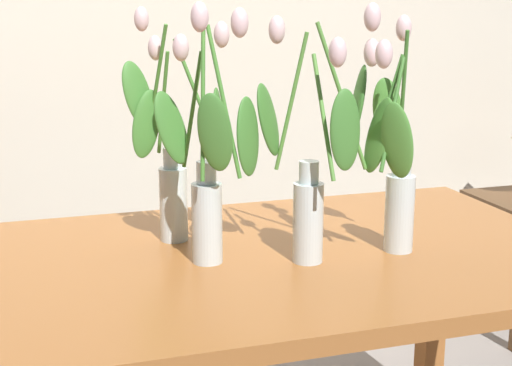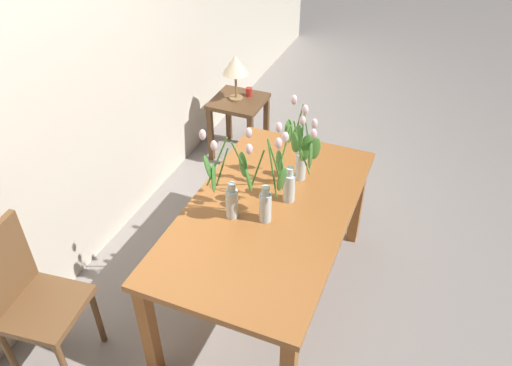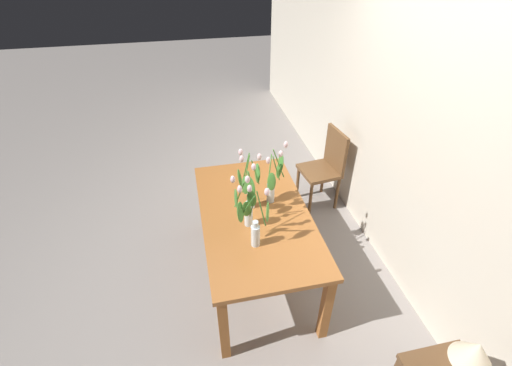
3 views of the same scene
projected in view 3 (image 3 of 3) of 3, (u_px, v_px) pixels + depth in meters
ground_plane at (255, 271)px, 3.37m from camera, size 18.00×18.00×0.00m
room_wall_rear at (415, 133)px, 2.80m from camera, size 9.00×0.10×2.70m
dining_table at (255, 221)px, 2.99m from camera, size 1.60×0.90×0.74m
tulip_vase_0 at (273, 182)px, 2.95m from camera, size 0.26×0.22×0.56m
tulip_vase_1 at (254, 223)px, 2.55m from camera, size 0.18×0.25×0.54m
tulip_vase_2 at (247, 205)px, 2.69m from camera, size 0.28×0.21×0.57m
tulip_vase_3 at (250, 188)px, 2.89m from camera, size 0.23×0.22×0.57m
dining_chair at (326, 164)px, 3.94m from camera, size 0.45×0.45×0.93m
table_lamp at (474, 354)px, 1.85m from camera, size 0.22×0.22×0.40m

